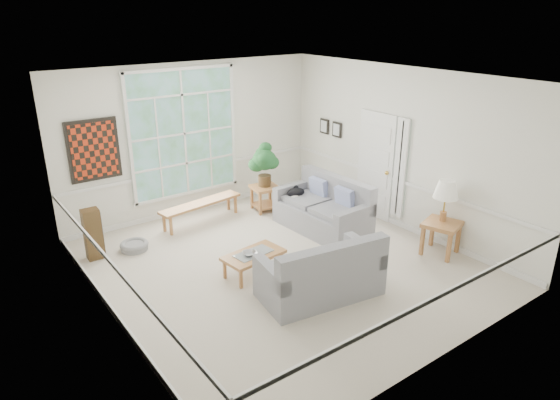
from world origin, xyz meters
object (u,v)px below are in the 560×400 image
object	(u,v)px
coffee_table	(254,264)
side_table	(440,238)
end_table	(265,198)
loveseat_right	(322,205)
loveseat_front	(320,266)

from	to	relation	value
coffee_table	side_table	size ratio (longest dim) A/B	1.66
coffee_table	end_table	xyz separation A→B (m)	(1.66, 2.08, 0.08)
side_table	end_table	bearing A→B (deg)	110.84
coffee_table	end_table	bearing A→B (deg)	44.76
loveseat_right	coffee_table	bearing A→B (deg)	-164.05
loveseat_right	side_table	bearing A→B (deg)	-65.80
loveseat_front	end_table	size ratio (longest dim) A/B	3.31
coffee_table	side_table	xyz separation A→B (m)	(2.95, -1.29, 0.11)
loveseat_right	side_table	xyz separation A→B (m)	(0.97, -1.95, -0.20)
end_table	side_table	bearing A→B (deg)	-69.16
loveseat_right	side_table	size ratio (longest dim) A/B	3.15
loveseat_right	coffee_table	xyz separation A→B (m)	(-1.98, -0.65, -0.32)
loveseat_right	end_table	size ratio (longest dim) A/B	3.49
end_table	side_table	distance (m)	3.62
loveseat_front	side_table	distance (m)	2.52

